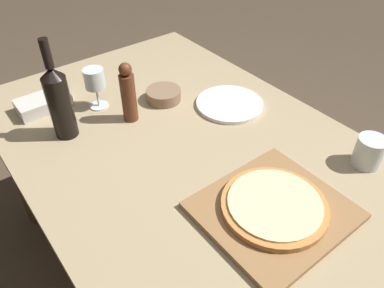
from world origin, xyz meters
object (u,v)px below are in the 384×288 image
wine_bottle (59,101)px  wine_glass (95,80)px  small_bowl (164,95)px  pepper_mill (128,94)px  pizza (274,205)px

wine_bottle → wine_glass: 0.18m
wine_glass → small_bowl: (0.21, -0.11, -0.09)m
wine_bottle → pepper_mill: bearing=-14.5°
wine_glass → small_bowl: bearing=-27.2°
wine_glass → wine_bottle: bearing=-151.8°
pepper_mill → wine_glass: bearing=110.7°
pizza → small_bowl: 0.63m
pepper_mill → small_bowl: bearing=11.0°
small_bowl → wine_glass: bearing=152.8°
pizza → small_bowl: (0.08, 0.63, -0.01)m
wine_glass → small_bowl: size_ratio=1.16×
pepper_mill → small_bowl: (0.16, 0.03, -0.08)m
pepper_mill → pizza: bearing=-82.6°
wine_glass → pizza: bearing=-80.0°
pizza → pepper_mill: 0.61m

